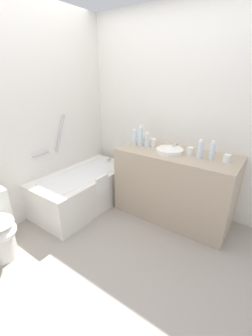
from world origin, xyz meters
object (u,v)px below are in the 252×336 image
(drinking_glass_0, at_px, (227,158))
(drinking_glass_1, at_px, (190,151))
(sink_faucet, at_px, (176,146))
(water_bottle_4, at_px, (147,140))
(drinking_glass_2, at_px, (153,143))
(bathtub, at_px, (85,188))
(water_bottle_1, at_px, (212,151))
(water_bottle_3, at_px, (134,138))
(sink_basin, at_px, (170,151))
(water_bottle_0, at_px, (140,136))
(water_bottle_2, at_px, (200,150))

(drinking_glass_0, relative_size, drinking_glass_1, 0.96)
(sink_faucet, height_order, drinking_glass_0, drinking_glass_0)
(water_bottle_4, relative_size, drinking_glass_2, 1.86)
(sink_faucet, relative_size, drinking_glass_0, 1.83)
(bathtub, relative_size, water_bottle_1, 6.76)
(sink_faucet, bearing_deg, water_bottle_3, 108.61)
(drinking_glass_1, bearing_deg, drinking_glass_0, -90.91)
(drinking_glass_0, bearing_deg, water_bottle_4, 90.53)
(bathtub, height_order, water_bottle_3, bathtub)
(water_bottle_4, height_order, drinking_glass_0, water_bottle_4)
(sink_basin, height_order, drinking_glass_2, drinking_glass_2)
(bathtub, xyz_separation_m, sink_faucet, (0.61, -1.03, 0.63))
(sink_basin, xyz_separation_m, drinking_glass_1, (0.06, -0.22, 0.02))
(water_bottle_0, bearing_deg, water_bottle_4, -90.69)
(water_bottle_2, distance_m, water_bottle_4, 0.69)
(water_bottle_0, xyz_separation_m, water_bottle_4, (-0.00, -0.10, -0.03))
(drinking_glass_0, bearing_deg, sink_faucet, 78.53)
(water_bottle_4, height_order, drinking_glass_1, water_bottle_4)
(bathtub, relative_size, drinking_glass_1, 16.31)
(water_bottle_2, bearing_deg, sink_basin, 92.42)
(water_bottle_0, distance_m, drinking_glass_0, 1.06)
(drinking_glass_1, bearing_deg, drinking_glass_2, 85.27)
(sink_basin, distance_m, water_bottle_4, 0.35)
(sink_basin, distance_m, water_bottle_3, 0.51)
(sink_faucet, relative_size, water_bottle_0, 0.59)
(bathtub, height_order, water_bottle_0, bathtub)
(bathtub, distance_m, sink_basin, 1.28)
(sink_faucet, height_order, water_bottle_2, water_bottle_2)
(bathtub, distance_m, water_bottle_0, 1.05)
(water_bottle_0, distance_m, drinking_glass_1, 0.67)
(bathtub, xyz_separation_m, water_bottle_3, (0.44, -0.53, 0.70))
(drinking_glass_0, distance_m, drinking_glass_2, 0.90)
(sink_faucet, xyz_separation_m, drinking_glass_1, (-0.12, -0.22, 0.01))
(water_bottle_3, bearing_deg, sink_basin, -91.43)
(water_bottle_1, height_order, drinking_glass_2, water_bottle_1)
(bathtub, bearing_deg, sink_faucet, -59.54)
(water_bottle_4, xyz_separation_m, drinking_glass_1, (0.02, -0.56, -0.04))
(water_bottle_1, distance_m, drinking_glass_2, 0.75)
(water_bottle_2, bearing_deg, sink_faucet, 64.09)
(water_bottle_4, bearing_deg, drinking_glass_2, -47.48)
(sink_faucet, xyz_separation_m, water_bottle_2, (-0.17, -0.35, 0.06))
(water_bottle_4, bearing_deg, water_bottle_2, -92.87)
(sink_basin, xyz_separation_m, sink_faucet, (0.18, 0.00, 0.01))
(water_bottle_2, bearing_deg, water_bottle_4, 87.13)
(sink_basin, distance_m, water_bottle_2, 0.36)
(water_bottle_2, height_order, drinking_glass_2, water_bottle_2)
(bathtub, distance_m, drinking_glass_1, 1.49)
(bathtub, relative_size, sink_basin, 4.43)
(water_bottle_4, bearing_deg, water_bottle_1, -90.24)
(drinking_glass_0, height_order, drinking_glass_2, drinking_glass_2)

